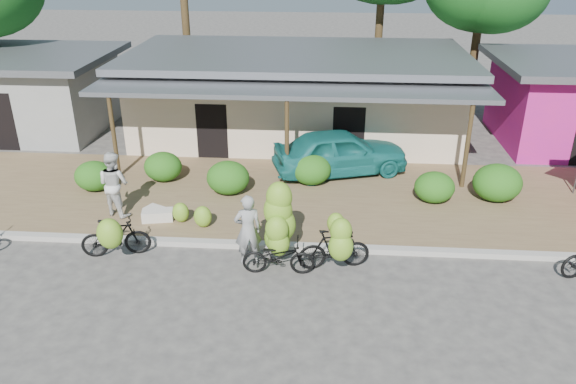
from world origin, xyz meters
name	(u,v)px	position (x,y,z in m)	size (l,w,h in m)	color
ground	(266,293)	(0.00, 0.00, 0.00)	(100.00, 100.00, 0.00)	#423F3D
sidewalk	(284,197)	(0.00, 5.00, 0.06)	(60.00, 6.00, 0.12)	olive
curb	(275,246)	(0.00, 2.00, 0.07)	(60.00, 0.25, 0.15)	#A8A399
shop_main	(296,94)	(0.00, 10.93, 1.72)	(13.00, 8.50, 3.35)	beige
shop_pink	(571,101)	(10.50, 10.99, 1.67)	(6.00, 6.00, 3.25)	#C81E7B
shop_grey	(27,91)	(-11.00, 10.99, 1.62)	(7.00, 6.00, 3.15)	gray
hedge_0	(94,176)	(-5.96, 4.99, 0.59)	(1.20, 1.08, 0.94)	#255613
hedge_1	(163,167)	(-4.01, 5.89, 0.60)	(1.22, 1.10, 0.95)	#255613
hedge_2	(228,178)	(-1.74, 5.06, 0.64)	(1.32, 1.19, 1.03)	#255613
hedge_3	(311,169)	(0.79, 5.98, 0.62)	(1.28, 1.15, 1.00)	#255613
hedge_4	(434,187)	(4.51, 4.93, 0.59)	(1.20, 1.08, 0.93)	#255613
hedge_5	(497,183)	(6.39, 5.18, 0.69)	(1.45, 1.31, 1.13)	#255613
bike_left	(114,237)	(-3.92, 1.22, 0.62)	(1.79, 1.33, 1.37)	black
bike_center	(279,234)	(0.18, 1.16, 0.89)	(1.75, 1.19, 2.16)	black
bike_right	(336,247)	(1.56, 1.03, 0.69)	(1.82, 1.31, 1.67)	black
loose_banana_a	(181,212)	(-2.73, 3.07, 0.41)	(0.46, 0.39, 0.58)	#7EA629
loose_banana_b	(203,217)	(-2.06, 2.82, 0.43)	(0.49, 0.42, 0.62)	#7EA629
loose_banana_c	(336,223)	(1.57, 2.75, 0.41)	(0.47, 0.40, 0.59)	#7EA629
sack_near	(158,215)	(-3.41, 3.11, 0.27)	(0.85, 0.40, 0.30)	beige
sack_far	(158,213)	(-3.45, 3.28, 0.26)	(0.75, 0.38, 0.28)	beige
vendor	(248,230)	(-0.58, 1.28, 0.92)	(0.67, 0.44, 1.84)	gray
bystander	(114,184)	(-4.68, 3.41, 1.06)	(0.92, 0.72, 1.89)	silver
teal_van	(340,152)	(1.72, 6.94, 0.88)	(1.78, 4.44, 1.51)	#176B68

